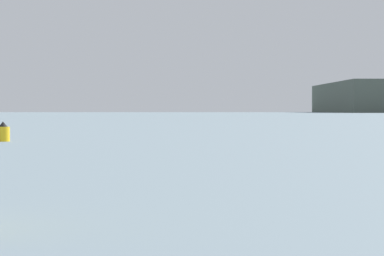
{
  "coord_description": "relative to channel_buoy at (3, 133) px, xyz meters",
  "views": [
    {
      "loc": [
        12.74,
        -14.35,
        2.98
      ],
      "look_at": [
        5.5,
        18.31,
        2.15
      ],
      "focal_mm": 68.19,
      "sensor_mm": 36.0,
      "label": 1
    }
  ],
  "objects": [
    {
      "name": "channel_buoy",
      "position": [
        0.0,
        0.0,
        0.0
      ],
      "size": [
        1.23,
        1.23,
        1.89
      ],
      "color": "yellow",
      "rests_on": "ground_plane"
    }
  ]
}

